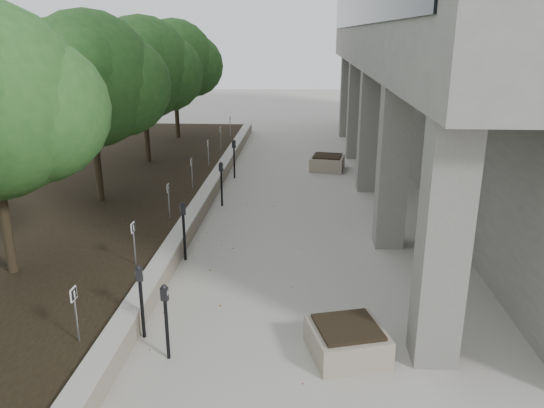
% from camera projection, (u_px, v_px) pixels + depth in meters
% --- Properties ---
extents(ground, '(90.00, 90.00, 0.00)m').
position_uv_depth(ground, '(219.00, 387.00, 8.08)').
color(ground, '#A7A199').
rests_on(ground, ground).
extents(retaining_wall, '(0.39, 26.00, 0.50)m').
position_uv_depth(retaining_wall, '(206.00, 197.00, 16.65)').
color(retaining_wall, gray).
rests_on(retaining_wall, ground).
extents(planting_bed, '(7.00, 26.00, 0.40)m').
position_uv_depth(planting_bed, '(92.00, 196.00, 16.88)').
color(planting_bed, black).
rests_on(planting_bed, ground).
extents(crabapple_tree_3, '(4.60, 4.00, 5.44)m').
position_uv_depth(crabapple_tree_3, '(92.00, 108.00, 15.00)').
color(crabapple_tree_3, '#22511F').
rests_on(crabapple_tree_3, planting_bed).
extents(crabapple_tree_4, '(4.60, 4.00, 5.44)m').
position_uv_depth(crabapple_tree_4, '(143.00, 90.00, 19.74)').
color(crabapple_tree_4, '#22511F').
rests_on(crabapple_tree_4, planting_bed).
extents(crabapple_tree_5, '(4.60, 4.00, 5.44)m').
position_uv_depth(crabapple_tree_5, '(175.00, 79.00, 24.49)').
color(crabapple_tree_5, '#22511F').
rests_on(crabapple_tree_5, planting_bed).
extents(parking_sign_2, '(0.04, 0.22, 0.96)m').
position_uv_depth(parking_sign_2, '(76.00, 315.00, 8.42)').
color(parking_sign_2, black).
rests_on(parking_sign_2, planting_bed).
extents(parking_sign_3, '(0.04, 0.22, 0.96)m').
position_uv_depth(parking_sign_3, '(134.00, 244.00, 11.27)').
color(parking_sign_3, black).
rests_on(parking_sign_3, planting_bed).
extents(parking_sign_4, '(0.04, 0.22, 0.96)m').
position_uv_depth(parking_sign_4, '(169.00, 201.00, 14.12)').
color(parking_sign_4, black).
rests_on(parking_sign_4, planting_bed).
extents(parking_sign_5, '(0.04, 0.22, 0.96)m').
position_uv_depth(parking_sign_5, '(192.00, 173.00, 16.97)').
color(parking_sign_5, black).
rests_on(parking_sign_5, planting_bed).
extents(parking_sign_6, '(0.04, 0.22, 0.96)m').
position_uv_depth(parking_sign_6, '(208.00, 153.00, 19.82)').
color(parking_sign_6, black).
rests_on(parking_sign_6, planting_bed).
extents(parking_sign_7, '(0.04, 0.22, 0.96)m').
position_uv_depth(parking_sign_7, '(221.00, 138.00, 22.67)').
color(parking_sign_7, black).
rests_on(parking_sign_7, planting_bed).
extents(parking_sign_8, '(0.04, 0.22, 0.96)m').
position_uv_depth(parking_sign_8, '(230.00, 126.00, 25.51)').
color(parking_sign_8, black).
rests_on(parking_sign_8, planting_bed).
extents(parking_meter_1, '(0.15, 0.12, 1.39)m').
position_uv_depth(parking_meter_1, '(142.00, 302.00, 9.21)').
color(parking_meter_1, black).
rests_on(parking_meter_1, ground).
extents(parking_meter_2, '(0.15, 0.12, 1.35)m').
position_uv_depth(parking_meter_2, '(166.00, 322.00, 8.61)').
color(parking_meter_2, black).
rests_on(parking_meter_2, ground).
extents(parking_meter_3, '(0.17, 0.14, 1.45)m').
position_uv_depth(parking_meter_3, '(184.00, 231.00, 12.41)').
color(parking_meter_3, black).
rests_on(parking_meter_3, ground).
extents(parking_meter_4, '(0.16, 0.13, 1.41)m').
position_uv_depth(parking_meter_4, '(221.00, 184.00, 16.36)').
color(parking_meter_4, black).
rests_on(parking_meter_4, ground).
extents(parking_meter_5, '(0.17, 0.15, 1.45)m').
position_uv_depth(parking_meter_5, '(234.00, 159.00, 19.51)').
color(parking_meter_5, black).
rests_on(parking_meter_5, ground).
extents(planter_front, '(1.45, 1.45, 0.55)m').
position_uv_depth(planter_front, '(347.00, 340.00, 8.83)').
color(planter_front, gray).
rests_on(planter_front, ground).
extents(planter_back, '(1.45, 1.45, 0.59)m').
position_uv_depth(planter_back, '(327.00, 162.00, 20.85)').
color(planter_back, gray).
rests_on(planter_back, ground).
extents(berry_scatter, '(3.30, 14.10, 0.02)m').
position_uv_depth(berry_scatter, '(247.00, 256.00, 12.83)').
color(berry_scatter, maroon).
rests_on(berry_scatter, ground).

